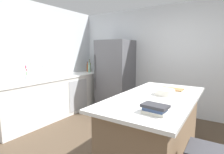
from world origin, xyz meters
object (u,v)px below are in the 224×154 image
(cookbook_stack, at_px, (155,109))
(gin_bottle, at_px, (89,68))
(paper_towel_roll, at_px, (56,71))
(olive_oil_bottle, at_px, (90,67))
(kitchen_island, at_px, (155,127))
(mixing_bowl, at_px, (165,92))
(vinegar_bottle, at_px, (88,68))
(flower_vase, at_px, (27,77))
(refrigerator, at_px, (115,75))
(soda_bottle, at_px, (94,67))
(cutting_board, at_px, (172,89))
(sink_faucet, at_px, (43,71))

(cookbook_stack, bearing_deg, gin_bottle, 141.02)
(paper_towel_roll, relative_size, olive_oil_bottle, 0.87)
(olive_oil_bottle, xyz_separation_m, gin_bottle, (0.14, -0.18, -0.01))
(gin_bottle, bearing_deg, kitchen_island, -31.41)
(mixing_bowl, bearing_deg, cookbook_stack, -80.06)
(olive_oil_bottle, relative_size, vinegar_bottle, 1.21)
(vinegar_bottle, height_order, mixing_bowl, vinegar_bottle)
(gin_bottle, bearing_deg, flower_vase, -93.45)
(vinegar_bottle, xyz_separation_m, mixing_bowl, (2.70, -1.48, -0.09))
(gin_bottle, distance_m, cookbook_stack, 3.45)
(refrigerator, xyz_separation_m, gin_bottle, (-0.79, -0.11, 0.15))
(refrigerator, bearing_deg, kitchen_island, -44.06)
(kitchen_island, height_order, cookbook_stack, cookbook_stack)
(refrigerator, height_order, vinegar_bottle, refrigerator)
(paper_towel_roll, height_order, gin_bottle, paper_towel_roll)
(cookbook_stack, bearing_deg, mixing_bowl, 99.94)
(refrigerator, bearing_deg, paper_towel_roll, -126.24)
(flower_vase, xyz_separation_m, mixing_bowl, (2.65, 0.42, -0.05))
(mixing_bowl, bearing_deg, olive_oil_bottle, 149.78)
(flower_vase, xyz_separation_m, olive_oil_bottle, (-0.03, 1.99, 0.05))
(refrigerator, bearing_deg, soda_bottle, 168.69)
(paper_towel_roll, relative_size, cookbook_stack, 1.16)
(olive_oil_bottle, xyz_separation_m, cutting_board, (2.68, -1.15, -0.13))
(flower_vase, relative_size, vinegar_bottle, 1.09)
(kitchen_island, distance_m, refrigerator, 2.37)
(flower_vase, bearing_deg, vinegar_bottle, 91.40)
(refrigerator, xyz_separation_m, paper_towel_roll, (-0.88, -1.20, 0.16))
(paper_towel_roll, height_order, vinegar_bottle, paper_towel_roll)
(sink_faucet, bearing_deg, gin_bottle, 84.69)
(kitchen_island, distance_m, cookbook_stack, 0.86)
(sink_faucet, relative_size, olive_oil_bottle, 0.84)
(sink_faucet, height_order, cutting_board, sink_faucet)
(kitchen_island, bearing_deg, cookbook_stack, -72.19)
(gin_bottle, distance_m, cutting_board, 2.71)
(sink_faucet, xyz_separation_m, paper_towel_roll, (0.05, 0.31, -0.02))
(flower_vase, height_order, gin_bottle, flower_vase)
(flower_vase, distance_m, soda_bottle, 2.09)
(kitchen_island, xyz_separation_m, olive_oil_bottle, (-2.61, 1.69, 0.60))
(soda_bottle, relative_size, mixing_bowl, 1.10)
(mixing_bowl, bearing_deg, sink_faucet, -179.61)
(kitchen_island, height_order, flower_vase, flower_vase)
(flower_vase, xyz_separation_m, gin_bottle, (0.11, 1.80, 0.04))
(gin_bottle, bearing_deg, soda_bottle, 99.64)
(kitchen_island, distance_m, gin_bottle, 2.95)
(cookbook_stack, bearing_deg, flower_vase, 172.53)
(olive_oil_bottle, bearing_deg, cookbook_stack, -39.80)
(soda_bottle, relative_size, cutting_board, 0.87)
(cookbook_stack, height_order, mixing_bowl, cookbook_stack)
(flower_vase, relative_size, olive_oil_bottle, 0.89)
(sink_faucet, bearing_deg, kitchen_island, -2.36)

